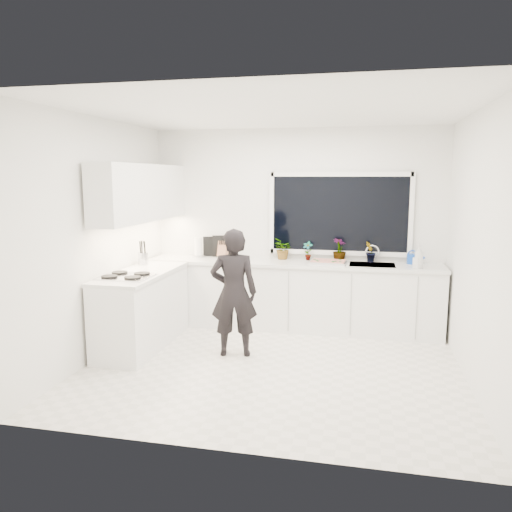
# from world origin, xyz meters

# --- Properties ---
(floor) EXTENTS (4.00, 3.50, 0.02)m
(floor) POSITION_xyz_m (0.00, 0.00, -0.01)
(floor) COLOR beige
(floor) RESTS_ON ground
(wall_back) EXTENTS (4.00, 0.02, 2.70)m
(wall_back) POSITION_xyz_m (0.00, 1.76, 1.35)
(wall_back) COLOR white
(wall_back) RESTS_ON ground
(wall_left) EXTENTS (0.02, 3.50, 2.70)m
(wall_left) POSITION_xyz_m (-2.01, 0.00, 1.35)
(wall_left) COLOR white
(wall_left) RESTS_ON ground
(wall_right) EXTENTS (0.02, 3.50, 2.70)m
(wall_right) POSITION_xyz_m (2.01, 0.00, 1.35)
(wall_right) COLOR white
(wall_right) RESTS_ON ground
(ceiling) EXTENTS (4.00, 3.50, 0.02)m
(ceiling) POSITION_xyz_m (0.00, 0.00, 2.71)
(ceiling) COLOR white
(ceiling) RESTS_ON wall_back
(window) EXTENTS (1.80, 0.02, 1.00)m
(window) POSITION_xyz_m (0.60, 1.73, 1.55)
(window) COLOR black
(window) RESTS_ON wall_back
(base_cabinets_back) EXTENTS (3.92, 0.58, 0.88)m
(base_cabinets_back) POSITION_xyz_m (0.00, 1.45, 0.44)
(base_cabinets_back) COLOR white
(base_cabinets_back) RESTS_ON floor
(base_cabinets_left) EXTENTS (0.58, 1.60, 0.88)m
(base_cabinets_left) POSITION_xyz_m (-1.67, 0.35, 0.44)
(base_cabinets_left) COLOR white
(base_cabinets_left) RESTS_ON floor
(countertop_back) EXTENTS (3.94, 0.62, 0.04)m
(countertop_back) POSITION_xyz_m (0.00, 1.44, 0.90)
(countertop_back) COLOR silver
(countertop_back) RESTS_ON base_cabinets_back
(countertop_left) EXTENTS (0.62, 1.60, 0.04)m
(countertop_left) POSITION_xyz_m (-1.67, 0.35, 0.90)
(countertop_left) COLOR silver
(countertop_left) RESTS_ON base_cabinets_left
(upper_cabinets) EXTENTS (0.34, 2.10, 0.70)m
(upper_cabinets) POSITION_xyz_m (-1.79, 0.70, 1.85)
(upper_cabinets) COLOR white
(upper_cabinets) RESTS_ON wall_left
(sink) EXTENTS (0.58, 0.42, 0.14)m
(sink) POSITION_xyz_m (1.05, 1.45, 0.87)
(sink) COLOR silver
(sink) RESTS_ON countertop_back
(faucet) EXTENTS (0.03, 0.03, 0.22)m
(faucet) POSITION_xyz_m (1.05, 1.65, 1.03)
(faucet) COLOR silver
(faucet) RESTS_ON countertop_back
(stovetop) EXTENTS (0.56, 0.48, 0.03)m
(stovetop) POSITION_xyz_m (-1.69, -0.00, 0.94)
(stovetop) COLOR black
(stovetop) RESTS_ON countertop_left
(person) EXTENTS (0.60, 0.45, 1.48)m
(person) POSITION_xyz_m (-0.50, 0.27, 0.74)
(person) COLOR black
(person) RESTS_ON floor
(pizza_tray) EXTENTS (0.50, 0.38, 0.03)m
(pizza_tray) POSITION_xyz_m (0.48, 1.42, 0.94)
(pizza_tray) COLOR silver
(pizza_tray) RESTS_ON countertop_back
(pizza) EXTENTS (0.45, 0.34, 0.01)m
(pizza) POSITION_xyz_m (0.48, 1.42, 0.95)
(pizza) COLOR red
(pizza) RESTS_ON pizza_tray
(watering_can) EXTENTS (0.15, 0.15, 0.13)m
(watering_can) POSITION_xyz_m (1.56, 1.61, 0.98)
(watering_can) COLOR #1343B5
(watering_can) RESTS_ON countertop_back
(paper_towel_roll) EXTENTS (0.13, 0.13, 0.26)m
(paper_towel_roll) POSITION_xyz_m (-1.35, 1.55, 1.05)
(paper_towel_roll) COLOR white
(paper_towel_roll) RESTS_ON countertop_back
(knife_block) EXTENTS (0.14, 0.12, 0.22)m
(knife_block) POSITION_xyz_m (-1.00, 1.59, 1.03)
(knife_block) COLOR #946645
(knife_block) RESTS_ON countertop_back
(utensil_crock) EXTENTS (0.14, 0.14, 0.16)m
(utensil_crock) POSITION_xyz_m (-1.85, 0.80, 1.00)
(utensil_crock) COLOR #B4B3B8
(utensil_crock) RESTS_ON countertop_left
(picture_frame_large) EXTENTS (0.21, 0.09, 0.28)m
(picture_frame_large) POSITION_xyz_m (-1.21, 1.69, 1.06)
(picture_frame_large) COLOR black
(picture_frame_large) RESTS_ON countertop_back
(picture_frame_small) EXTENTS (0.24, 0.09, 0.30)m
(picture_frame_small) POSITION_xyz_m (-1.06, 1.69, 1.07)
(picture_frame_small) COLOR black
(picture_frame_small) RESTS_ON countertop_back
(herb_plants) EXTENTS (1.41, 0.34, 0.31)m
(herb_plants) POSITION_xyz_m (0.26, 1.61, 1.07)
(herb_plants) COLOR #26662D
(herb_plants) RESTS_ON countertop_back
(soap_bottles) EXTENTS (0.14, 0.14, 0.29)m
(soap_bottles) POSITION_xyz_m (1.61, 1.30, 1.05)
(soap_bottles) COLOR #D8BF66
(soap_bottles) RESTS_ON countertop_back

